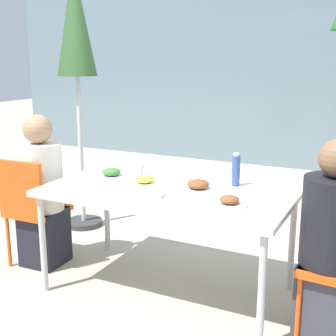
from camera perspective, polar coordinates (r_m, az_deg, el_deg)
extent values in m
plane|color=#B2A893|center=(3.48, 0.00, -14.56)|extent=(24.00, 24.00, 0.00)
cube|color=slate|center=(7.18, 15.73, 11.83)|extent=(10.00, 0.20, 3.00)
cube|color=silver|center=(3.21, 0.00, -2.96)|extent=(1.68, 0.92, 0.04)
cylinder|color=#B7B7B7|center=(3.43, -15.00, -8.94)|extent=(0.04, 0.04, 0.71)
cylinder|color=#B7B7B7|center=(2.74, 11.33, -14.65)|extent=(0.04, 0.04, 0.71)
cylinder|color=#B7B7B7|center=(4.03, -7.47, -5.23)|extent=(0.04, 0.04, 0.71)
cylinder|color=#B7B7B7|center=(3.46, 14.89, -8.77)|extent=(0.04, 0.04, 0.71)
cube|color=#E54C14|center=(3.89, -15.56, -5.04)|extent=(0.41, 0.41, 0.04)
cube|color=#E54C14|center=(3.69, -17.58, -2.43)|extent=(0.40, 0.05, 0.42)
cylinder|color=#E54C14|center=(4.19, -15.68, -7.02)|extent=(0.03, 0.03, 0.42)
cylinder|color=#E54C14|center=(3.99, -11.89, -7.85)|extent=(0.03, 0.03, 0.42)
cylinder|color=#E54C14|center=(3.95, -18.86, -8.48)|extent=(0.03, 0.03, 0.42)
cylinder|color=#E54C14|center=(3.74, -14.99, -9.48)|extent=(0.03, 0.03, 0.42)
cube|color=black|center=(3.93, -14.81, -8.04)|extent=(0.32, 0.32, 0.46)
cylinder|color=beige|center=(3.78, -15.25, -1.06)|extent=(0.34, 0.34, 0.53)
sphere|color=#9E7556|center=(3.71, -15.60, 4.59)|extent=(0.22, 0.22, 0.22)
cylinder|color=#E54C14|center=(2.92, 15.58, -16.33)|extent=(0.03, 0.03, 0.42)
cylinder|color=#E54C14|center=(3.22, 17.22, -13.56)|extent=(0.03, 0.03, 0.42)
cube|color=#383842|center=(3.04, 18.74, -14.93)|extent=(0.34, 0.34, 0.46)
cylinder|color=black|center=(2.84, 19.47, -6.20)|extent=(0.36, 0.36, 0.52)
cylinder|color=#333333|center=(4.76, -10.20, -6.57)|extent=(0.36, 0.36, 0.05)
cylinder|color=#BCBCBC|center=(4.50, -10.84, 7.97)|extent=(0.04, 0.04, 2.45)
cone|color=#2D5128|center=(4.49, -11.26, 17.29)|extent=(0.37, 0.37, 0.99)
cylinder|color=white|center=(2.88, 7.46, -4.43)|extent=(0.22, 0.22, 0.01)
ellipsoid|color=brown|center=(2.87, 7.48, -3.83)|extent=(0.12, 0.12, 0.05)
cylinder|color=white|center=(3.32, -2.86, -1.93)|extent=(0.23, 0.23, 0.01)
ellipsoid|color=gold|center=(3.31, -2.87, -1.38)|extent=(0.13, 0.13, 0.05)
cylinder|color=white|center=(3.18, 3.67, -2.61)|extent=(0.28, 0.28, 0.01)
ellipsoid|color=brown|center=(3.17, 3.68, -1.96)|extent=(0.15, 0.15, 0.06)
cylinder|color=white|center=(3.54, -6.89, -1.02)|extent=(0.26, 0.26, 0.01)
ellipsoid|color=#33702D|center=(3.53, -6.91, -0.47)|extent=(0.14, 0.14, 0.06)
cylinder|color=#334C8E|center=(3.29, 8.28, -0.35)|extent=(0.06, 0.06, 0.22)
cylinder|color=white|center=(3.27, 8.35, 1.65)|extent=(0.04, 0.04, 0.02)
cylinder|color=silver|center=(3.53, -3.50, -0.32)|extent=(0.07, 0.07, 0.10)
cylinder|color=white|center=(3.03, -2.14, -3.07)|extent=(0.16, 0.16, 0.05)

